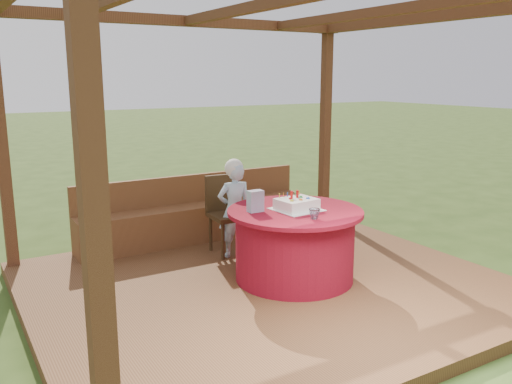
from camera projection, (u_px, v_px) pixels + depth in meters
ground at (269, 293)px, 5.45m from camera, size 60.00×60.00×0.00m
deck at (269, 288)px, 5.44m from camera, size 4.50×4.00×0.12m
pergola at (270, 46)px, 4.94m from camera, size 4.50×4.00×2.72m
bench at (197, 219)px, 6.81m from camera, size 3.00×0.42×0.80m
table at (295, 244)px, 5.45m from camera, size 1.35×1.35×0.72m
chair at (228, 209)px, 6.29m from camera, size 0.47×0.47×0.90m
elderly_woman at (234, 207)px, 6.10m from camera, size 0.42×0.31×1.13m
birthday_cake at (297, 204)px, 5.36m from camera, size 0.46×0.46×0.19m
gift_bag at (255, 201)px, 5.27m from camera, size 0.15×0.10×0.21m
drinking_glass at (314, 214)px, 5.02m from camera, size 0.12×0.12×0.10m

